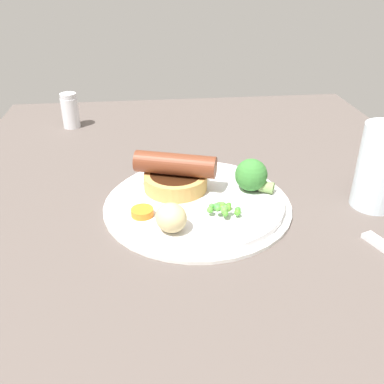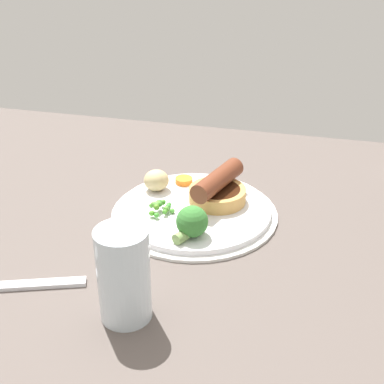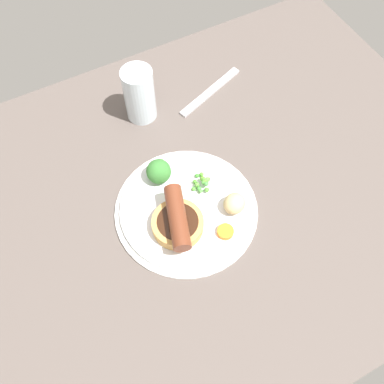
% 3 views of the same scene
% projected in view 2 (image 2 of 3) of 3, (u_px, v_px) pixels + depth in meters
% --- Properties ---
extents(dining_table, '(1.10, 0.80, 0.03)m').
position_uv_depth(dining_table, '(169.00, 226.00, 0.86)').
color(dining_table, '#564C47').
rests_on(dining_table, ground).
extents(dinner_plate, '(0.27, 0.27, 0.01)m').
position_uv_depth(dinner_plate, '(194.00, 212.00, 0.85)').
color(dinner_plate, silver).
rests_on(dinner_plate, dining_table).
extents(sausage_pudding, '(0.09, 0.12, 0.05)m').
position_uv_depth(sausage_pudding, '(218.00, 189.00, 0.86)').
color(sausage_pudding, tan).
rests_on(sausage_pudding, dinner_plate).
extents(pea_pile, '(0.04, 0.05, 0.02)m').
position_uv_depth(pea_pile, '(159.00, 206.00, 0.83)').
color(pea_pile, '#4EA32D').
rests_on(pea_pile, dinner_plate).
extents(broccoli_floret_far, '(0.05, 0.06, 0.05)m').
position_uv_depth(broccoli_floret_far, '(192.00, 222.00, 0.77)').
color(broccoli_floret_far, '#387A33').
rests_on(broccoli_floret_far, dinner_plate).
extents(potato_chunk_0, '(0.05, 0.05, 0.04)m').
position_uv_depth(potato_chunk_0, '(156.00, 180.00, 0.89)').
color(potato_chunk_0, '#CCB77F').
rests_on(potato_chunk_0, dinner_plate).
extents(carrot_slice_4, '(0.04, 0.04, 0.01)m').
position_uv_depth(carrot_slice_4, '(183.00, 180.00, 0.92)').
color(carrot_slice_4, orange).
rests_on(carrot_slice_4, dinner_plate).
extents(fork, '(0.17, 0.08, 0.01)m').
position_uv_depth(fork, '(16.00, 286.00, 0.69)').
color(fork, silver).
rests_on(fork, dining_table).
extents(drinking_glass, '(0.06, 0.06, 0.12)m').
position_uv_depth(drinking_glass, '(124.00, 275.00, 0.62)').
color(drinking_glass, silver).
rests_on(drinking_glass, dining_table).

